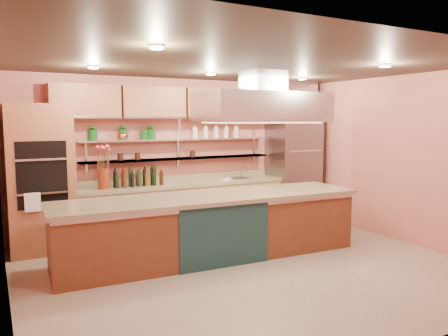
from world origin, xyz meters
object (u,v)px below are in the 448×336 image
kitchen_scale (226,178)px  copper_kettle (122,136)px  refrigerator (293,169)px  flower_vase (104,179)px  island (211,227)px  green_canister (144,135)px

kitchen_scale → copper_kettle: (-1.89, 0.22, 0.81)m
refrigerator → copper_kettle: (-3.46, 0.23, 0.73)m
flower_vase → copper_kettle: size_ratio=1.91×
refrigerator → kitchen_scale: bearing=179.6°
flower_vase → copper_kettle: 0.82m
island → green_canister: bearing=108.2°
refrigerator → island: refrigerator is taller
refrigerator → flower_vase: size_ratio=6.38×
flower_vase → kitchen_scale: bearing=0.0°
green_canister → copper_kettle: bearing=180.0°
island → copper_kettle: bearing=119.6°
refrigerator → green_canister: bearing=175.7°
island → green_canister: size_ratio=27.98×
island → flower_vase: flower_vase is taller
island → kitchen_scale: 1.86m
kitchen_scale → green_canister: green_canister is taller
copper_kettle → green_canister: (0.39, 0.00, 0.01)m
island → flower_vase: 2.01m
island → green_canister: 2.19m
refrigerator → green_canister: 3.17m
refrigerator → flower_vase: bearing=179.9°
kitchen_scale → copper_kettle: size_ratio=0.88×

